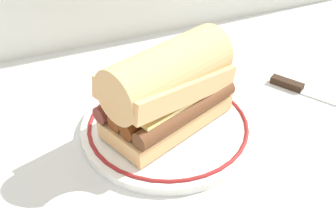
% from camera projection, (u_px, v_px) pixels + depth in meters
% --- Properties ---
extents(ground_plane, '(1.50, 1.50, 0.00)m').
position_uv_depth(ground_plane, '(165.00, 145.00, 0.54)').
color(ground_plane, silver).
extents(plate, '(0.25, 0.25, 0.01)m').
position_uv_depth(plate, '(168.00, 125.00, 0.56)').
color(plate, white).
rests_on(plate, ground_plane).
extents(sausage_sandwich, '(0.20, 0.16, 0.12)m').
position_uv_depth(sausage_sandwich, '(168.00, 87.00, 0.52)').
color(sausage_sandwich, '#E1AC6E').
rests_on(sausage_sandwich, plate).
extents(butter_knife, '(0.08, 0.13, 0.01)m').
position_uv_depth(butter_knife, '(302.00, 89.00, 0.64)').
color(butter_knife, silver).
rests_on(butter_knife, ground_plane).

